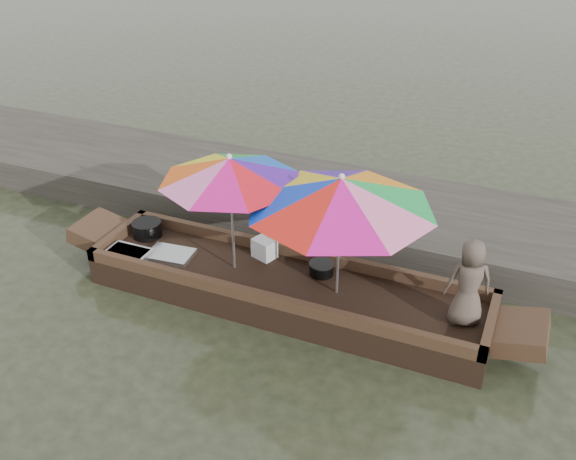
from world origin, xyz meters
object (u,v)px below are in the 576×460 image
at_px(umbrella_stern, 339,236).
at_px(tray_crayfish, 127,255).
at_px(cooking_pot, 147,229).
at_px(vendor, 469,283).
at_px(charcoal_grill, 321,269).
at_px(boat_hull, 285,291).
at_px(tray_scallop, 170,255).
at_px(supply_bag, 264,248).
at_px(umbrella_bow, 232,214).

bearing_deg(umbrella_stern, tray_crayfish, -172.94).
distance_m(cooking_pot, vendor, 4.34).
bearing_deg(charcoal_grill, boat_hull, -141.48).
distance_m(tray_scallop, umbrella_stern, 2.38).
xyz_separation_m(tray_scallop, supply_bag, (1.13, 0.48, 0.10)).
relative_size(cooking_pot, tray_scallop, 0.68).
relative_size(boat_hull, umbrella_stern, 2.32).
relative_size(tray_scallop, umbrella_bow, 0.34).
height_order(tray_scallop, umbrella_stern, umbrella_stern).
distance_m(boat_hull, umbrella_bow, 1.18).
relative_size(umbrella_bow, umbrella_stern, 0.79).
bearing_deg(umbrella_stern, charcoal_grill, 135.92).
bearing_deg(vendor, charcoal_grill, -30.82).
bearing_deg(vendor, supply_bag, -29.94).
height_order(tray_scallop, supply_bag, supply_bag).
bearing_deg(vendor, umbrella_bow, -21.77).
xyz_separation_m(vendor, umbrella_stern, (-1.48, -0.03, 0.25)).
height_order(boat_hull, tray_scallop, tray_scallop).
bearing_deg(umbrella_bow, vendor, 0.54).
distance_m(boat_hull, tray_crayfish, 2.12).
xyz_separation_m(charcoal_grill, vendor, (1.79, -0.27, 0.45)).
bearing_deg(tray_scallop, vendor, 1.98).
bearing_deg(tray_crayfish, supply_bag, 23.75).
height_order(boat_hull, umbrella_bow, umbrella_bow).
relative_size(vendor, umbrella_bow, 0.61).
bearing_deg(supply_bag, tray_crayfish, -156.25).
distance_m(supply_bag, vendor, 2.66).
bearing_deg(vendor, tray_crayfish, -17.35).
height_order(tray_crayfish, vendor, vendor).
distance_m(vendor, umbrella_stern, 1.50).
height_order(boat_hull, cooking_pot, cooking_pot).
bearing_deg(boat_hull, umbrella_stern, 0.00).
bearing_deg(charcoal_grill, tray_scallop, -168.49).
bearing_deg(tray_scallop, tray_crayfish, -154.49).
distance_m(cooking_pot, umbrella_bow, 1.63).
xyz_separation_m(boat_hull, vendor, (2.16, 0.03, 0.70)).
height_order(tray_crayfish, umbrella_stern, umbrella_stern).
bearing_deg(supply_bag, boat_hull, -39.88).
bearing_deg(cooking_pot, boat_hull, -6.28).
height_order(tray_crayfish, supply_bag, supply_bag).
xyz_separation_m(cooking_pot, vendor, (4.32, -0.21, 0.42)).
distance_m(tray_scallop, charcoal_grill, 1.99).
distance_m(tray_crayfish, tray_scallop, 0.55).
height_order(cooking_pot, umbrella_bow, umbrella_bow).
bearing_deg(vendor, boat_hull, -21.60).
bearing_deg(tray_crayfish, umbrella_stern, 7.06).
distance_m(boat_hull, cooking_pot, 2.19).
relative_size(tray_scallop, supply_bag, 2.08).
xyz_separation_m(boat_hull, tray_scallop, (-1.58, -0.10, 0.21)).
bearing_deg(boat_hull, supply_bag, 140.12).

